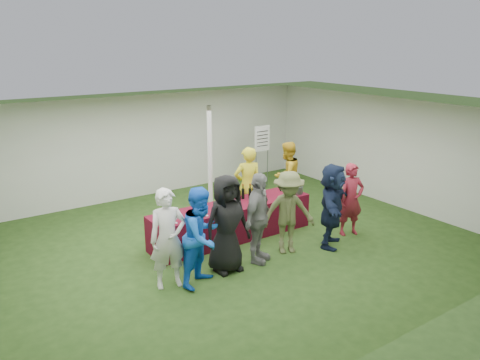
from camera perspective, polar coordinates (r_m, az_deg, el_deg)
ground at (r=9.61m, az=-2.41°, el=-8.15°), size 60.00×60.00×0.00m
tent at (r=10.37m, az=-3.67°, el=1.62°), size 10.00×10.00×10.00m
serving_table at (r=9.89m, az=-0.96°, el=-5.05°), size 3.60×0.80×0.75m
wine_bottles at (r=10.15m, az=1.45°, el=-1.50°), size 0.71×0.15×0.32m
wine_glasses at (r=9.26m, az=-2.67°, el=-3.36°), size 2.77×0.12×0.16m
water_bottle at (r=9.78m, az=-1.22°, el=-2.30°), size 0.07×0.07×0.23m
bar_towel at (r=10.68m, az=5.89°, el=-1.26°), size 0.25×0.18×0.03m
dump_bucket at (r=10.48m, az=7.01°, el=-1.20°), size 0.25×0.25×0.18m
wine_list_sign at (r=12.94m, az=2.71°, el=4.49°), size 0.50×0.03×1.80m
staff_pourer at (r=10.55m, az=0.94°, el=-0.68°), size 0.73×0.57×1.78m
staff_back at (r=11.62m, az=5.72°, el=0.59°), size 0.91×0.77×1.67m
customer_0 at (r=7.92m, az=-8.76°, el=-7.08°), size 0.70×0.53×1.73m
customer_1 at (r=7.95m, az=-4.67°, el=-6.86°), size 1.04×0.96×1.73m
customer_2 at (r=8.35m, az=-1.64°, el=-5.36°), size 0.88×0.58×1.80m
customer_3 at (r=8.68m, az=2.22°, el=-4.71°), size 1.09×0.90×1.74m
customer_4 at (r=9.12m, az=5.89°, el=-3.98°), size 1.22×0.96×1.66m
customer_5 at (r=9.55m, az=11.16°, el=-3.05°), size 1.57×1.40×1.72m
customer_6 at (r=10.22m, az=13.40°, el=-2.32°), size 0.65×0.52×1.57m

